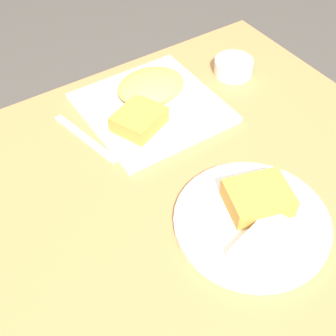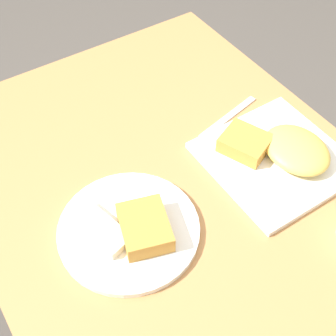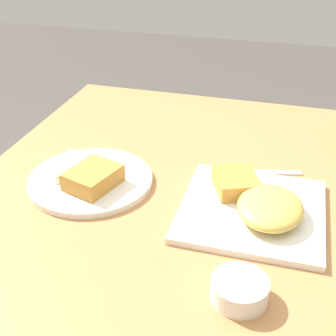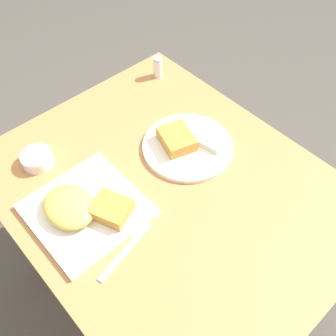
% 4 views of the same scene
% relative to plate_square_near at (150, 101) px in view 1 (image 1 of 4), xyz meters
% --- Properties ---
extents(dining_table, '(1.02, 0.82, 0.75)m').
position_rel_plate_square_near_xyz_m(dining_table, '(0.09, 0.23, -0.11)').
color(dining_table, '#B27A47').
rests_on(dining_table, ground_plane).
extents(plate_square_near, '(0.29, 0.29, 0.06)m').
position_rel_plate_square_near_xyz_m(plate_square_near, '(0.00, 0.00, 0.00)').
color(plate_square_near, white).
rests_on(plate_square_near, dining_table).
extents(plate_oval_far, '(0.28, 0.28, 0.05)m').
position_rel_plate_square_near_xyz_m(plate_oval_far, '(0.01, 0.37, -0.01)').
color(plate_oval_far, white).
rests_on(plate_oval_far, dining_table).
extents(sauce_ramekin, '(0.09, 0.09, 0.04)m').
position_rel_plate_square_near_xyz_m(sauce_ramekin, '(-0.24, -0.00, -0.00)').
color(sauce_ramekin, white).
rests_on(sauce_ramekin, dining_table).
extents(butter_knife, '(0.06, 0.19, 0.00)m').
position_rel_plate_square_near_xyz_m(butter_knife, '(0.17, 0.01, -0.02)').
color(butter_knife, silver).
rests_on(butter_knife, dining_table).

